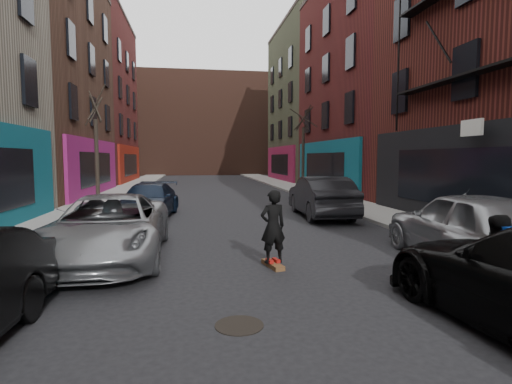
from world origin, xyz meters
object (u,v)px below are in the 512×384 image
object	(u,v)px
pedestrian	(495,266)
tree_right_far	(303,141)
tree_left_far	(96,138)
manhole	(239,325)
parked_right_end	(321,197)
skateboarder	(273,226)
parked_right_far	(470,227)
parked_left_far	(109,227)
parked_left_end	(148,201)
skateboard	(273,265)

from	to	relation	value
pedestrian	tree_right_far	bearing A→B (deg)	-107.19
tree_left_far	pedestrian	bearing A→B (deg)	-60.04
manhole	tree_left_far	bearing A→B (deg)	108.94
parked_right_end	skateboarder	size ratio (longest dim) A/B	3.11
parked_right_far	manhole	world-z (taller)	parked_right_far
parked_left_far	parked_left_end	distance (m)	6.48
parked_right_end	manhole	bearing A→B (deg)	68.62
pedestrian	parked_right_end	bearing A→B (deg)	-102.55
tree_right_far	parked_left_far	distance (m)	20.10
tree_left_far	tree_right_far	size ratio (longest dim) A/B	0.96
parked_right_far	manhole	bearing A→B (deg)	28.91
parked_right_far	skateboarder	bearing A→B (deg)	-1.83
manhole	parked_left_far	bearing A→B (deg)	121.49
skateboarder	parked_left_end	bearing A→B (deg)	-78.61
parked_right_far	skateboard	world-z (taller)	parked_right_far
tree_right_far	skateboard	world-z (taller)	tree_right_far
tree_left_far	tree_right_far	xyz separation A→B (m)	(12.40, 6.00, 0.15)
skateboarder	pedestrian	distance (m)	4.22
tree_right_far	skateboarder	distance (m)	19.82
parked_left_far	tree_right_far	bearing A→B (deg)	60.50
tree_left_far	manhole	size ratio (longest dim) A/B	9.29
skateboard	pedestrian	xyz separation A→B (m)	(2.73, -3.21, 0.74)
manhole	parked_left_end	bearing A→B (deg)	102.51
parked_right_end	skateboard	distance (m)	7.79
skateboard	parked_right_end	bearing A→B (deg)	51.46
parked_left_end	parked_right_far	world-z (taller)	parked_right_far
skateboarder	manhole	xyz separation A→B (m)	(-1.08, -2.93, -0.89)
parked_left_end	parked_left_far	bearing A→B (deg)	-85.68
manhole	parked_right_far	bearing A→B (deg)	23.92
parked_right_end	pedestrian	world-z (taller)	parked_right_end
parked_right_end	manhole	distance (m)	10.90
skateboard	parked_left_end	bearing A→B (deg)	101.39
tree_left_far	skateboard	size ratio (longest dim) A/B	8.12
parked_left_far	parked_right_end	bearing A→B (deg)	38.28
parked_left_end	skateboard	xyz separation A→B (m)	(3.45, -7.75, -0.63)
parked_left_far	skateboarder	xyz separation A→B (m)	(3.66, -1.28, 0.14)
parked_right_end	parked_right_far	bearing A→B (deg)	100.20
parked_right_far	parked_right_end	bearing A→B (deg)	-77.73
skateboarder	manhole	world-z (taller)	skateboarder
tree_right_far	manhole	distance (m)	23.03
parked_right_far	parked_right_end	xyz separation A→B (m)	(-0.96, 7.49, -0.03)
parked_left_far	skateboarder	distance (m)	3.88
tree_right_far	pedestrian	size ratio (longest dim) A/B	4.38
parked_right_end	manhole	xyz separation A→B (m)	(-4.47, -9.90, -0.81)
parked_right_end	parked_left_far	bearing A→B (deg)	41.87
tree_right_far	skateboarder	xyz separation A→B (m)	(-5.95, -18.72, -2.63)
tree_left_far	parked_right_end	world-z (taller)	tree_left_far
parked_right_end	skateboard	bearing A→B (deg)	67.00
tree_right_far	parked_right_far	size ratio (longest dim) A/B	1.36
skateboarder	tree_right_far	bearing A→B (deg)	-120.24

